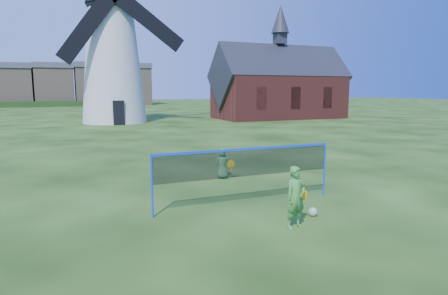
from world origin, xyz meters
TOP-DOWN VIEW (x-y plane):
  - ground at (0.00, 0.00)m, footprint 220.00×220.00m
  - windmill at (0.60, 27.96)m, footprint 12.31×5.80m
  - chapel at (17.66, 27.03)m, footprint 13.94×6.76m
  - badminton_net at (0.58, -0.11)m, footprint 5.05×0.05m
  - player_girl at (0.87, -2.02)m, footprint 0.69×0.39m
  - player_boy at (1.21, 3.04)m, footprint 0.66×0.49m
  - play_ball at (1.70, -1.52)m, footprint 0.22×0.22m

SIDE VIEW (x-z plane):
  - ground at x=0.00m, z-range 0.00..0.00m
  - play_ball at x=1.70m, z-range 0.00..0.22m
  - player_boy at x=1.21m, z-range 0.00..1.05m
  - player_girl at x=0.87m, z-range 0.00..1.40m
  - badminton_net at x=0.58m, z-range 0.36..1.91m
  - chapel at x=17.66m, z-range -2.58..9.21m
  - windmill at x=0.60m, z-range -2.57..14.78m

